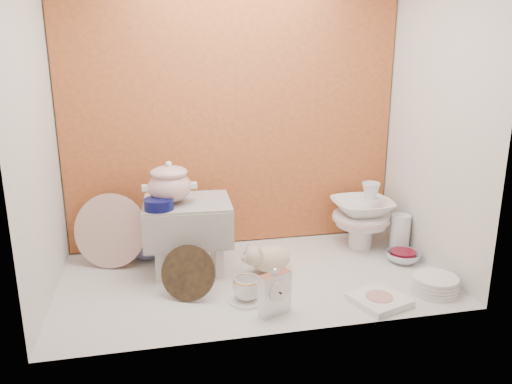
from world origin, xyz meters
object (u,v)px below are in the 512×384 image
blue_white_vase (146,237)px  mantel_clock (275,292)px  soup_tureen (169,182)px  crystal_bowl (403,257)px  floral_platter (110,231)px  porcelain_tower (362,215)px  gold_rim_teacup (247,288)px  dinner_plate_stack (435,284)px  plush_pig (270,258)px  step_stool (188,236)px

blue_white_vase → mantel_clock: blue_white_vase is taller
soup_tureen → crystal_bowl: (1.16, -0.13, -0.43)m
soup_tureen → floral_platter: (-0.30, 0.16, -0.27)m
soup_tureen → porcelain_tower: soup_tureen is taller
soup_tureen → porcelain_tower: size_ratio=0.66×
gold_rim_teacup → crystal_bowl: 0.90m
dinner_plate_stack → porcelain_tower: 0.61m
plush_pig → porcelain_tower: size_ratio=0.68×
blue_white_vase → plush_pig: 0.67m
step_stool → dinner_plate_stack: step_stool is taller
dinner_plate_stack → soup_tureen: bearing=157.8°
gold_rim_teacup → dinner_plate_stack: size_ratio=0.58×
plush_pig → dinner_plate_stack: plush_pig is taller
plush_pig → porcelain_tower: 0.62m
step_stool → soup_tureen: size_ratio=1.69×
blue_white_vase → mantel_clock: (0.51, -0.72, -0.01)m
step_stool → blue_white_vase: step_stool is taller
step_stool → crystal_bowl: step_stool is taller
floral_platter → dinner_plate_stack: bearing=-23.4°
step_stool → dinner_plate_stack: size_ratio=1.94×
blue_white_vase → gold_rim_teacup: blue_white_vase is taller
step_stool → gold_rim_teacup: 0.46m
blue_white_vase → dinner_plate_stack: bearing=-28.6°
soup_tureen → dinner_plate_stack: soup_tureen is taller
step_stool → gold_rim_teacup: size_ratio=3.34×
gold_rim_teacup → crystal_bowl: size_ratio=0.72×
plush_pig → blue_white_vase: bearing=156.6°
floral_platter → gold_rim_teacup: size_ratio=3.04×
mantel_clock → floral_platter: bearing=112.6°
floral_platter → porcelain_tower: porcelain_tower is taller
floral_platter → dinner_plate_stack: 1.57m
blue_white_vase → dinner_plate_stack: size_ratio=1.03×
mantel_clock → step_stool: bearing=97.1°
step_stool → crystal_bowl: size_ratio=2.40×
floral_platter → crystal_bowl: (1.46, -0.28, -0.16)m
plush_pig → porcelain_tower: porcelain_tower is taller
floral_platter → mantel_clock: floral_platter is taller
mantel_clock → plush_pig: 0.40m
gold_rim_teacup → plush_pig: bearing=57.3°
soup_tureen → mantel_clock: 0.72m
plush_pig → crystal_bowl: bearing=4.0°
step_stool → gold_rim_teacup: (0.21, -0.39, -0.12)m
step_stool → plush_pig: size_ratio=1.63×
blue_white_vase → gold_rim_teacup: (0.42, -0.59, -0.05)m
plush_pig → dinner_plate_stack: (0.67, -0.36, -0.04)m
plush_pig → gold_rim_teacup: plush_pig is taller
blue_white_vase → dinner_plate_stack: 1.44m
gold_rim_teacup → porcelain_tower: bearing=33.3°
plush_pig → dinner_plate_stack: 0.76m
soup_tureen → gold_rim_teacup: 0.61m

